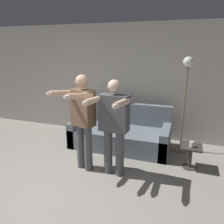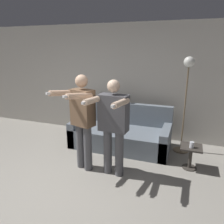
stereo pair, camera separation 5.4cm
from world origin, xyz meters
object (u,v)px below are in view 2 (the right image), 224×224
cat (123,99)px  side_table (191,153)px  person_right (113,122)px  floor_lamp (187,84)px  person_left (82,117)px  cup (192,145)px  couch (121,134)px

cat → side_table: bearing=-28.7°
cat → person_right: bearing=-79.2°
person_right → floor_lamp: (1.04, 1.30, 0.46)m
person_left → side_table: size_ratio=3.93×
side_table → cup: size_ratio=4.06×
cat → floor_lamp: bearing=-6.9°
side_table → cup: 0.19m
cat → side_table: (1.50, -0.82, -0.68)m
couch → floor_lamp: floor_lamp is taller
cup → person_left: bearing=-161.5°
floor_lamp → person_right: bearing=-128.5°
side_table → person_right: bearing=-152.2°
person_right → cat: 1.49m
cat → person_left: bearing=-100.4°
cup → couch: bearing=160.0°
couch → floor_lamp: size_ratio=1.08×
person_right → cup: person_right is taller
couch → cat: cat is taller
floor_lamp → side_table: bearing=-74.6°
cat → couch: bearing=-78.9°
person_right → couch: bearing=104.8°
couch → person_right: (0.21, -1.11, 0.66)m
person_left → floor_lamp: floor_lamp is taller
person_right → floor_lamp: bearing=55.6°
couch → cat: bearing=101.1°
person_left → floor_lamp: bearing=55.8°
couch → side_table: size_ratio=4.89×
person_left → cat: person_left is taller
cat → side_table: cat is taller
couch → person_right: 1.31m
person_left → cup: size_ratio=15.95×
couch → person_left: person_left is taller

